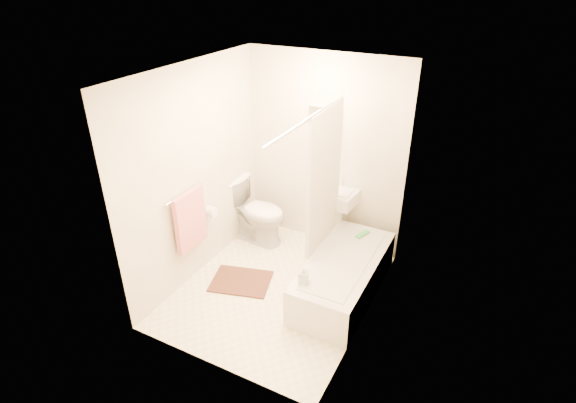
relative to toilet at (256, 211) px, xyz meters
The scene contains 17 objects.
floor 1.17m from the toilet, 46.85° to the right, with size 2.40×2.40×0.00m, color beige.
ceiling 2.27m from the toilet, 46.85° to the right, with size 2.40×2.40×0.00m, color white.
wall_back 1.16m from the toilet, 28.07° to the left, with size 2.00×0.02×2.40m, color beige.
wall_left 1.15m from the toilet, 107.35° to the right, with size 0.02×2.40×2.40m, color beige.
wall_right 2.08m from the toilet, 24.57° to the right, with size 0.02×2.40×2.40m, color beige.
mirror 1.38m from the toilet, 26.87° to the left, with size 0.40×0.03×0.55m, color white.
curtain_rod 2.03m from the toilet, 33.69° to the right, with size 0.03×0.03×1.70m, color silver.
shower_curtain 1.36m from the toilet, 15.95° to the right, with size 0.04×0.80×1.55m, color silver.
towel_bar 1.27m from the toilet, 101.31° to the right, with size 0.02×0.02×0.60m, color silver.
towel 1.13m from the toilet, 99.73° to the right, with size 0.06×0.45×0.66m, color #CC7266.
toilet_paper 0.76m from the toilet, 104.83° to the right, with size 0.12×0.12×0.11m, color white.
toilet is the anchor object (origin of this frame).
sink 1.03m from the toilet, 14.57° to the left, with size 0.46×0.37×0.90m, color silver, non-canonical shape.
bathtub 1.51m from the toilet, 19.79° to the right, with size 0.68×1.54×0.43m, color silver, non-canonical shape.
bath_mat 1.01m from the toilet, 70.33° to the right, with size 0.66×0.49×0.02m, color #50281D.
soap_bottle 1.60m from the toilet, 41.90° to the right, with size 0.09×0.09×0.20m, color white.
scrub_brush 1.42m from the toilet, ahead, with size 0.06×0.20×0.04m, color #4ABF5B.
Camera 1 is at (1.93, -3.47, 3.25)m, focal length 28.00 mm.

